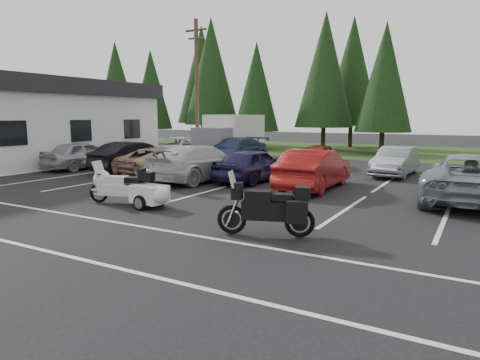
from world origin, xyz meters
name	(u,v)px	position (x,y,z in m)	size (l,w,h in m)	color
ground	(236,205)	(0.00, 0.00, 0.00)	(120.00, 120.00, 0.00)	black
grass_strip	(387,152)	(0.00, 24.00, 0.01)	(80.00, 16.00, 0.01)	#203C13
lake_water	(462,137)	(4.00, 55.00, 0.00)	(70.00, 50.00, 0.02)	slate
building	(10,122)	(-18.00, 4.00, 2.45)	(10.60, 15.60, 4.90)	silver
utility_pole	(197,87)	(-10.00, 12.00, 4.70)	(1.60, 0.26, 9.00)	#473321
box_truck	(227,137)	(-8.00, 12.50, 1.45)	(2.40, 5.60, 2.90)	silver
stall_markings	(265,195)	(0.00, 2.00, 0.00)	(32.00, 16.00, 0.01)	silver
conifer_0	(116,84)	(-28.00, 22.50, 6.23)	(4.58, 4.58, 10.66)	#332316
conifer_1	(151,90)	(-22.00, 21.20, 5.39)	(3.96, 3.96, 9.22)	#332316
conifer_2	(211,71)	(-16.00, 22.80, 6.95)	(5.10, 5.10, 11.89)	#332316
conifer_3	(256,87)	(-10.50, 21.40, 5.27)	(3.87, 3.87, 9.02)	#332316
conifer_4	(325,70)	(-5.00, 22.90, 6.53)	(4.80, 4.80, 11.17)	#332316
conifer_5	(385,77)	(0.00, 21.60, 5.63)	(4.14, 4.14, 9.63)	#332316
conifer_back_a	(202,75)	(-20.00, 27.00, 7.19)	(5.28, 5.28, 12.30)	#332316
conifer_back_b	(353,71)	(-4.00, 27.50, 6.77)	(4.97, 4.97, 11.58)	#332316
car_near_0	(83,155)	(-11.91, 4.15, 0.75)	(1.77, 4.40, 1.50)	#A5A3A8
car_near_1	(135,157)	(-8.67, 4.62, 0.77)	(1.63, 4.67, 1.54)	black
car_near_2	(165,161)	(-6.47, 4.31, 0.68)	(2.25, 4.88, 1.36)	#927054
car_near_3	(200,163)	(-4.03, 3.80, 0.79)	(2.21, 5.43, 1.58)	#BABAB7
car_near_4	(253,165)	(-1.90, 4.70, 0.72)	(1.71, 4.25, 1.45)	#19193F
car_near_5	(314,169)	(1.04, 4.22, 0.77)	(1.64, 4.70, 1.55)	maroon
car_near_6	(471,178)	(6.38, 4.27, 0.80)	(2.66, 5.76, 1.60)	gray
car_far_0	(177,149)	(-10.30, 10.14, 0.75)	(2.49, 5.39, 1.50)	white
car_far_1	(234,151)	(-6.09, 10.20, 0.77)	(2.17, 5.33, 1.55)	#1A2642
car_far_2	(316,156)	(-1.15, 10.47, 0.67)	(1.58, 3.92, 1.33)	maroon
car_far_3	(396,161)	(3.10, 9.69, 0.68)	(1.45, 4.15, 1.37)	slate
touring_motorcycle	(121,182)	(-3.34, -1.61, 0.70)	(2.52, 0.78, 1.40)	silver
cargo_trailer	(150,196)	(-2.12, -1.66, 0.36)	(1.56, 0.88, 0.72)	white
adventure_motorcycle	(265,203)	(2.34, -2.66, 0.78)	(2.56, 0.89, 1.56)	black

